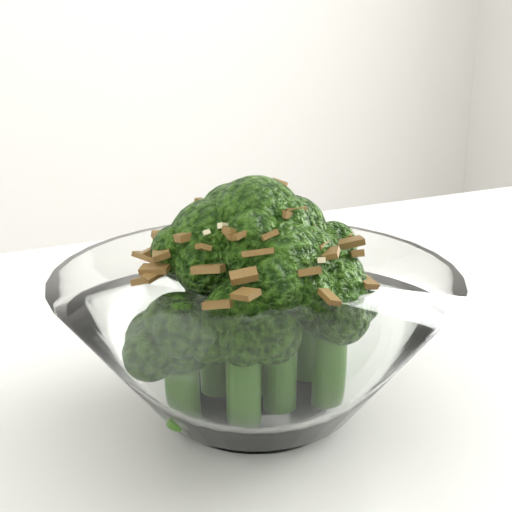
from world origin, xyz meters
TOP-DOWN VIEW (x-y plane):
  - broccoli_dish at (-0.12, 0.07)m, footprint 0.23×0.23m

SIDE VIEW (x-z plane):
  - broccoli_dish at x=-0.12m, z-range 0.73..0.87m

